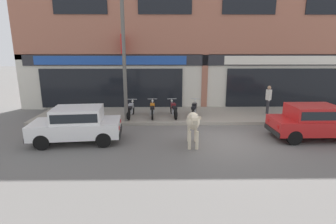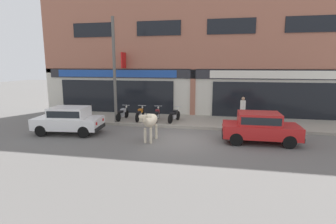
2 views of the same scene
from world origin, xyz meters
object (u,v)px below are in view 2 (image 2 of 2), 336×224
(cow, at_px, (150,121))
(utility_pole, at_px, (114,71))
(motorcycle_0, at_px, (122,114))
(pedestrian, at_px, (243,107))
(motorcycle_2, at_px, (157,115))
(car_0, at_px, (69,119))
(motorcycle_3, at_px, (174,115))
(motorcycle_1, at_px, (140,114))
(car_1, at_px, (260,126))

(cow, bearing_deg, utility_pole, 134.37)
(motorcycle_0, bearing_deg, pedestrian, 4.25)
(motorcycle_0, bearing_deg, motorcycle_2, 2.53)
(car_0, xyz_separation_m, motorcycle_3, (5.16, 3.44, -0.27))
(pedestrian, bearing_deg, car_0, -157.19)
(car_0, xyz_separation_m, motorcycle_1, (2.91, 3.43, -0.27))
(cow, relative_size, motorcycle_0, 1.19)
(cow, relative_size, car_1, 0.59)
(motorcycle_3, bearing_deg, motorcycle_2, 178.65)
(car_0, xyz_separation_m, motorcycle_0, (1.75, 3.36, -0.27))
(motorcycle_0, height_order, pedestrian, pedestrian)
(cow, bearing_deg, motorcycle_0, 126.96)
(motorcycle_0, distance_m, utility_pole, 2.88)
(pedestrian, distance_m, utility_pole, 8.12)
(motorcycle_1, xyz_separation_m, motorcycle_3, (2.25, 0.00, 0.00))
(car_1, distance_m, motorcycle_0, 8.67)
(car_1, bearing_deg, motorcycle_1, 155.56)
(car_0, height_order, motorcycle_1, car_0)
(motorcycle_2, distance_m, motorcycle_3, 1.10)
(car_1, distance_m, motorcycle_1, 7.63)
(car_1, xyz_separation_m, pedestrian, (-0.52, 3.65, 0.33))
(cow, bearing_deg, car_1, 8.89)
(motorcycle_0, bearing_deg, car_1, -20.82)
(motorcycle_2, height_order, utility_pole, utility_pole)
(utility_pole, bearing_deg, motorcycle_1, 33.27)
(motorcycle_0, bearing_deg, car_0, -117.49)
(motorcycle_3, height_order, utility_pole, utility_pole)
(car_0, relative_size, motorcycle_1, 2.06)
(cow, height_order, motorcycle_1, cow)
(cow, xyz_separation_m, motorcycle_1, (-1.76, 3.96, -0.46))
(car_0, bearing_deg, motorcycle_0, 62.51)
(car_0, height_order, pedestrian, pedestrian)
(motorcycle_1, bearing_deg, motorcycle_2, 1.53)
(motorcycle_0, distance_m, motorcycle_2, 2.31)
(utility_pole, bearing_deg, motorcycle_2, 19.79)
(motorcycle_2, xyz_separation_m, motorcycle_3, (1.10, -0.03, 0.00))
(car_0, relative_size, utility_pole, 0.59)
(cow, bearing_deg, car_0, 173.55)
(car_1, distance_m, motorcycle_2, 6.62)
(car_1, xyz_separation_m, motorcycle_3, (-4.69, 3.16, -0.27))
(motorcycle_1, xyz_separation_m, pedestrian, (6.42, 0.49, 0.60))
(motorcycle_1, height_order, utility_pole, utility_pole)
(motorcycle_1, bearing_deg, motorcycle_0, -176.49)
(car_1, xyz_separation_m, motorcycle_1, (-6.94, 3.15, -0.27))
(motorcycle_0, relative_size, motorcycle_2, 1.00)
(pedestrian, bearing_deg, motorcycle_1, -175.62)
(cow, bearing_deg, pedestrian, 43.72)
(cow, distance_m, pedestrian, 6.45)
(motorcycle_1, relative_size, motorcycle_2, 1.00)
(motorcycle_2, relative_size, motorcycle_3, 1.01)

